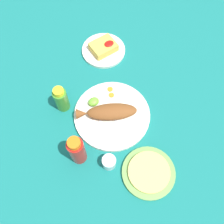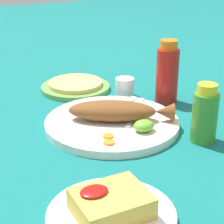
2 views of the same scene
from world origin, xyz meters
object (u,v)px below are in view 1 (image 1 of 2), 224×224
main_plate (112,115)px  side_plate_fries (104,50)px  fried_fish (109,112)px  tortilla_plate (148,173)px  fork_near (110,132)px  salt_cup (109,162)px  hot_sauce_bottle_green (61,99)px  hot_sauce_bottle_red (77,150)px  fork_far (99,128)px

main_plate → side_plate_fries: size_ratio=1.53×
fried_fish → tortilla_plate: fried_fish is taller
fork_near → salt_cup: size_ratio=3.13×
fried_fish → salt_cup: fried_fish is taller
hot_sauce_bottle_green → fork_near: bearing=-66.4°
hot_sauce_bottle_red → hot_sauce_bottle_green: (0.06, 0.23, -0.02)m
main_plate → hot_sauce_bottle_green: hot_sauce_bottle_green is taller
fork_near → hot_sauce_bottle_green: size_ratio=1.27×
hot_sauce_bottle_green → side_plate_fries: 0.35m
fork_far → hot_sauce_bottle_red: (-0.12, -0.05, 0.06)m
fork_far → side_plate_fries: 0.41m
main_plate → hot_sauce_bottle_red: 0.23m
fork_far → tortilla_plate: size_ratio=0.75×
salt_cup → side_plate_fries: (0.28, 0.47, -0.02)m
fork_near → salt_cup: 0.12m
fried_fish → hot_sauce_bottle_red: size_ratio=1.42×
salt_cup → side_plate_fries: 0.55m
tortilla_plate → hot_sauce_bottle_green: bearing=106.6°
fried_fish → hot_sauce_bottle_green: size_ratio=1.85×
side_plate_fries → tortilla_plate: same height
main_plate → fork_far: bearing=-163.1°
fried_fish → salt_cup: (-0.11, -0.17, -0.02)m
main_plate → side_plate_fries: (0.16, 0.31, -0.00)m
hot_sauce_bottle_red → hot_sauce_bottle_green: hot_sauce_bottle_red is taller
main_plate → side_plate_fries: 0.35m
fork_near → fried_fish: bearing=-150.4°
main_plate → fork_far: fork_far is taller
salt_cup → side_plate_fries: salt_cup is taller
fried_fish → tortilla_plate: 0.28m
fork_near → fork_far: same height
main_plate → fork_near: bearing=-129.5°
fork_near → salt_cup: salt_cup is taller
fork_far → salt_cup: bearing=22.6°
side_plate_fries → fork_near: bearing=-119.3°
main_plate → fork_far: 0.08m
fork_far → side_plate_fries: bearing=-175.2°
fork_near → hot_sauce_bottle_red: (-0.15, -0.01, 0.06)m
hot_sauce_bottle_red → fried_fish: bearing=23.1°
hot_sauce_bottle_green → hot_sauce_bottle_red: bearing=-103.8°
fried_fish → fork_near: fried_fish is taller
main_plate → salt_cup: (-0.12, -0.16, 0.01)m
fried_fish → fork_far: bearing=-126.8°
main_plate → hot_sauce_bottle_red: bearing=-159.5°
main_plate → fried_fish: fried_fish is taller
fork_near → side_plate_fries: bearing=-148.9°
hot_sauce_bottle_green → salt_cup: hot_sauce_bottle_green is taller
hot_sauce_bottle_red → hot_sauce_bottle_green: size_ratio=1.30×
fried_fish → tortilla_plate: (-0.01, -0.28, -0.03)m
fork_far → fork_near: bearing=74.7°
fried_fish → hot_sauce_bottle_red: bearing=-127.5°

